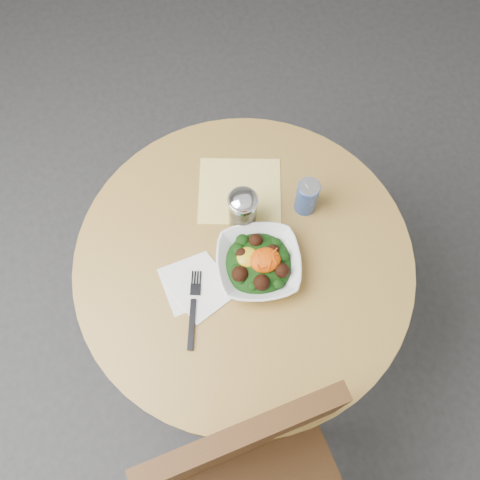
# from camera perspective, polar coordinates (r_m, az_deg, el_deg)

# --- Properties ---
(ground) EXTENTS (6.00, 6.00, 0.00)m
(ground) POSITION_cam_1_polar(r_m,az_deg,el_deg) (2.12, 0.28, -9.47)
(ground) COLOR #2F2F32
(ground) RESTS_ON ground
(table) EXTENTS (0.90, 0.90, 0.75)m
(table) POSITION_cam_1_polar(r_m,az_deg,el_deg) (1.59, 0.37, -4.64)
(table) COLOR black
(table) RESTS_ON ground
(cloth_napkin) EXTENTS (0.27, 0.26, 0.00)m
(cloth_napkin) POSITION_cam_1_polar(r_m,az_deg,el_deg) (1.49, -0.03, 5.27)
(cloth_napkin) COLOR yellow
(cloth_napkin) RESTS_ON table
(paper_napkins) EXTENTS (0.20, 0.19, 0.00)m
(paper_napkins) POSITION_cam_1_polar(r_m,az_deg,el_deg) (1.38, -4.65, -4.90)
(paper_napkins) COLOR white
(paper_napkins) RESTS_ON table
(salad_bowl) EXTENTS (0.25, 0.25, 0.08)m
(salad_bowl) POSITION_cam_1_polar(r_m,az_deg,el_deg) (1.37, 1.99, -2.51)
(salad_bowl) COLOR white
(salad_bowl) RESTS_ON table
(fork) EXTENTS (0.08, 0.20, 0.00)m
(fork) POSITION_cam_1_polar(r_m,az_deg,el_deg) (1.36, -4.98, -7.10)
(fork) COLOR black
(fork) RESTS_ON table
(spice_shaker) EXTENTS (0.08, 0.08, 0.14)m
(spice_shaker) POSITION_cam_1_polar(r_m,az_deg,el_deg) (1.39, 0.30, 3.21)
(spice_shaker) COLOR silver
(spice_shaker) RESTS_ON table
(beverage_can) EXTENTS (0.06, 0.06, 0.12)m
(beverage_can) POSITION_cam_1_polar(r_m,az_deg,el_deg) (1.43, 7.14, 4.60)
(beverage_can) COLOR #0D1C90
(beverage_can) RESTS_ON table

